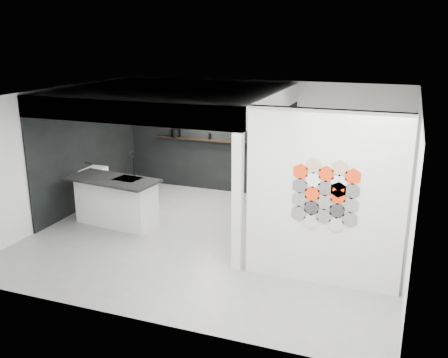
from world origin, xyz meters
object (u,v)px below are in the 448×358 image
at_px(wall_basin, 93,171).
at_px(glass_vase, 263,141).
at_px(stockpot, 176,133).
at_px(partition_panel, 324,200).
at_px(kitchen_island, 116,200).
at_px(bottle_dark, 210,136).
at_px(utensil_cup, 179,135).
at_px(kettle, 254,140).
at_px(glass_bowl, 263,142).

distance_m(wall_basin, glass_vase, 4.01).
xyz_separation_m(stockpot, glass_vase, (2.30, 0.00, -0.03)).
height_order(partition_panel, stockpot, partition_panel).
distance_m(wall_basin, kitchen_island, 1.33).
bearing_deg(kitchen_island, partition_panel, -6.44).
relative_size(bottle_dark, utensil_cup, 1.72).
xyz_separation_m(kettle, glass_bowl, (0.23, 0.00, -0.02)).
height_order(stockpot, kettle, stockpot).
height_order(partition_panel, glass_vase, partition_panel).
relative_size(glass_bowl, glass_vase, 0.93).
bearing_deg(bottle_dark, utensil_cup, 180.00).
relative_size(glass_vase, utensil_cup, 1.56).
bearing_deg(wall_basin, glass_bowl, 31.35).
xyz_separation_m(kettle, utensil_cup, (-1.99, 0.00, -0.02)).
height_order(wall_basin, bottle_dark, bottle_dark).
distance_m(stockpot, bottle_dark, 0.93).
bearing_deg(wall_basin, kettle, 33.16).
xyz_separation_m(kettle, bottle_dark, (-1.14, 0.00, 0.01)).
height_order(partition_panel, utensil_cup, partition_panel).
xyz_separation_m(partition_panel, bottle_dark, (-3.45, 3.87, -0.00)).
bearing_deg(kitchen_island, stockpot, 95.97).
height_order(wall_basin, stockpot, stockpot).
bearing_deg(kitchen_island, glass_bowl, 57.14).
bearing_deg(bottle_dark, wall_basin, -134.31).
distance_m(stockpot, glass_bowl, 2.30).
relative_size(kitchen_island, glass_vase, 13.99).
bearing_deg(glass_vase, kettle, 180.00).
xyz_separation_m(wall_basin, kettle, (3.16, 2.07, 0.54)).
relative_size(kitchen_island, utensil_cup, 21.85).
bearing_deg(stockpot, utensil_cup, 0.00).
bearing_deg(glass_vase, glass_bowl, 0.00).
distance_m(kitchen_island, utensil_cup, 2.95).
relative_size(glass_vase, bottle_dark, 0.91).
distance_m(wall_basin, stockpot, 2.40).
relative_size(kettle, glass_bowl, 1.23).
bearing_deg(kitchen_island, glass_vase, 57.14).
height_order(partition_panel, kitchen_island, partition_panel).
bearing_deg(kettle, kitchen_island, -104.90).
xyz_separation_m(glass_vase, utensil_cup, (-2.22, 0.00, -0.03)).
xyz_separation_m(wall_basin, stockpot, (1.09, 2.07, 0.57)).
distance_m(kitchen_island, kettle, 3.63).
distance_m(partition_panel, glass_vase, 4.39).
bearing_deg(bottle_dark, kettle, 0.00).
distance_m(stockpot, utensil_cup, 0.10).
distance_m(partition_panel, kitchen_island, 4.62).
relative_size(wall_basin, utensil_cup, 6.53).
xyz_separation_m(wall_basin, kitchen_island, (1.05, -0.76, -0.33)).
height_order(stockpot, glass_vase, stockpot).
xyz_separation_m(partition_panel, wall_basin, (-5.46, 1.80, -0.55)).
height_order(stockpot, bottle_dark, stockpot).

